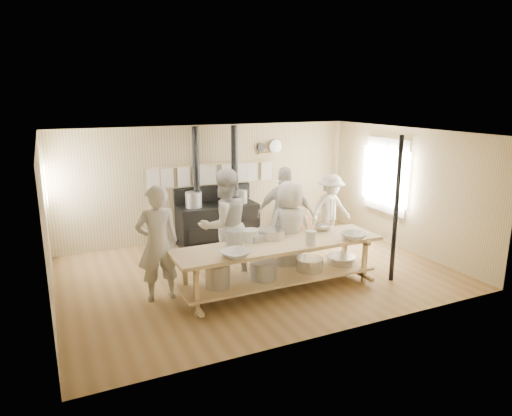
# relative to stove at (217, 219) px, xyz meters

# --- Properties ---
(ground) EXTENTS (7.00, 7.00, 0.00)m
(ground) POSITION_rel_stove_xyz_m (0.01, -2.12, -0.52)
(ground) COLOR brown
(ground) RESTS_ON ground
(room_shell) EXTENTS (7.00, 7.00, 7.00)m
(room_shell) POSITION_rel_stove_xyz_m (0.01, -2.12, 1.10)
(room_shell) COLOR tan
(room_shell) RESTS_ON ground
(window_right) EXTENTS (0.09, 1.50, 1.65)m
(window_right) POSITION_rel_stove_xyz_m (3.48, -1.52, 0.98)
(window_right) COLOR beige
(window_right) RESTS_ON ground
(left_opening) EXTENTS (0.00, 0.90, 0.90)m
(left_opening) POSITION_rel_stove_xyz_m (-3.44, -0.12, 1.08)
(left_opening) COLOR white
(left_opening) RESTS_ON ground
(stove) EXTENTS (1.90, 0.75, 2.60)m
(stove) POSITION_rel_stove_xyz_m (0.00, 0.00, 0.00)
(stove) COLOR black
(stove) RESTS_ON ground
(towel_rail) EXTENTS (3.00, 0.04, 0.47)m
(towel_rail) POSITION_rel_stove_xyz_m (0.01, 0.28, 1.03)
(towel_rail) COLOR tan
(towel_rail) RESTS_ON ground
(back_wall_shelf) EXTENTS (0.63, 0.14, 0.32)m
(back_wall_shelf) POSITION_rel_stove_xyz_m (1.47, 0.32, 1.48)
(back_wall_shelf) COLOR tan
(back_wall_shelf) RESTS_ON ground
(prep_table) EXTENTS (3.60, 0.90, 0.85)m
(prep_table) POSITION_rel_stove_xyz_m (-0.00, -3.02, -0.00)
(prep_table) COLOR tan
(prep_table) RESTS_ON ground
(support_post) EXTENTS (0.08, 0.08, 2.60)m
(support_post) POSITION_rel_stove_xyz_m (2.06, -3.47, 0.78)
(support_post) COLOR black
(support_post) RESTS_ON ground
(cook_far_left) EXTENTS (0.70, 0.47, 1.90)m
(cook_far_left) POSITION_rel_stove_xyz_m (-1.91, -2.49, 0.43)
(cook_far_left) COLOR #BAB4A4
(cook_far_left) RESTS_ON ground
(cook_left) EXTENTS (1.08, 0.90, 2.01)m
(cook_left) POSITION_rel_stove_xyz_m (-0.64, -2.13, 0.48)
(cook_left) COLOR #BAB4A4
(cook_left) RESTS_ON ground
(cook_center) EXTENTS (0.88, 0.58, 1.77)m
(cook_center) POSITION_rel_stove_xyz_m (0.48, -2.51, 0.37)
(cook_center) COLOR #BAB4A4
(cook_center) RESTS_ON ground
(cook_right) EXTENTS (1.19, 0.98, 1.90)m
(cook_right) POSITION_rel_stove_xyz_m (0.79, -1.77, 0.43)
(cook_right) COLOR #BAB4A4
(cook_right) RESTS_ON ground
(cook_by_window) EXTENTS (1.03, 0.62, 1.56)m
(cook_by_window) POSITION_rel_stove_xyz_m (2.23, -1.23, 0.26)
(cook_by_window) COLOR #BAB4A4
(cook_by_window) RESTS_ON ground
(chair) EXTENTS (0.39, 0.39, 0.78)m
(chair) POSITION_rel_stove_xyz_m (2.13, -0.23, -0.29)
(chair) COLOR brown
(chair) RESTS_ON ground
(bowl_white_a) EXTENTS (0.56, 0.56, 0.11)m
(bowl_white_a) POSITION_rel_stove_xyz_m (-0.92, -3.35, 0.38)
(bowl_white_a) COLOR silver
(bowl_white_a) RESTS_ON prep_table
(bowl_steel_a) EXTENTS (0.46, 0.46, 0.10)m
(bowl_steel_a) POSITION_rel_stove_xyz_m (-0.23, -2.69, 0.38)
(bowl_steel_a) COLOR silver
(bowl_steel_a) RESTS_ON prep_table
(bowl_white_b) EXTENTS (0.49, 0.49, 0.10)m
(bowl_white_b) POSITION_rel_stove_xyz_m (1.27, -3.35, 0.38)
(bowl_white_b) COLOR silver
(bowl_white_b) RESTS_ON prep_table
(bowl_steel_b) EXTENTS (0.42, 0.42, 0.10)m
(bowl_steel_b) POSITION_rel_stove_xyz_m (1.07, -2.69, 0.38)
(bowl_steel_b) COLOR silver
(bowl_steel_b) RESTS_ON prep_table
(roasting_pan) EXTENTS (0.55, 0.42, 0.11)m
(roasting_pan) POSITION_rel_stove_xyz_m (-0.18, -2.69, 0.38)
(roasting_pan) COLOR #B2B2B7
(roasting_pan) RESTS_ON prep_table
(mixing_bowl_large) EXTENTS (0.52, 0.52, 0.15)m
(mixing_bowl_large) POSITION_rel_stove_xyz_m (0.02, -2.69, 0.41)
(mixing_bowl_large) COLOR silver
(mixing_bowl_large) RESTS_ON prep_table
(bucket_galv) EXTENTS (0.35, 0.35, 0.26)m
(bucket_galv) POSITION_rel_stove_xyz_m (-0.72, -2.82, 0.46)
(bucket_galv) COLOR gray
(bucket_galv) RESTS_ON prep_table
(deep_bowl_enamel) EXTENTS (0.37, 0.37, 0.19)m
(deep_bowl_enamel) POSITION_rel_stove_xyz_m (-0.37, -2.69, 0.42)
(deep_bowl_enamel) COLOR silver
(deep_bowl_enamel) RESTS_ON prep_table
(pitcher) EXTENTS (0.18, 0.18, 0.25)m
(pitcher) POSITION_rel_stove_xyz_m (0.41, -3.35, 0.45)
(pitcher) COLOR silver
(pitcher) RESTS_ON prep_table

